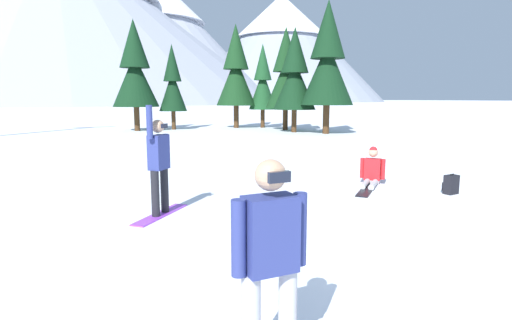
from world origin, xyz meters
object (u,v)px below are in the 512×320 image
(snowboarder_foreground, at_px, (270,264))
(snowboarder_background, at_px, (371,172))
(pine_tree_young, at_px, (286,74))
(pine_tree_slender, at_px, (327,62))
(pine_tree_leaning, at_px, (295,75))
(snowboarder_midground, at_px, (159,164))
(pine_tree_short, at_px, (263,82))
(pine_tree_broad, at_px, (173,83))
(pine_tree_tall, at_px, (135,70))
(backpack_black, at_px, (451,185))
(pine_tree_twin, at_px, (236,72))

(snowboarder_foreground, height_order, snowboarder_background, snowboarder_foreground)
(pine_tree_young, bearing_deg, pine_tree_slender, -79.67)
(pine_tree_leaning, bearing_deg, snowboarder_midground, -128.39)
(pine_tree_short, height_order, pine_tree_broad, pine_tree_short)
(pine_tree_leaning, bearing_deg, pine_tree_tall, 147.90)
(snowboarder_midground, height_order, snowboarder_background, snowboarder_midground)
(backpack_black, distance_m, pine_tree_young, 20.13)
(pine_tree_leaning, distance_m, pine_tree_tall, 10.61)
(snowboarder_background, xyz_separation_m, pine_tree_slender, (8.06, 13.30, 4.07))
(pine_tree_twin, bearing_deg, backpack_black, -100.55)
(pine_tree_broad, xyz_separation_m, pine_tree_twin, (4.67, -0.35, 0.90))
(backpack_black, xyz_separation_m, pine_tree_young, (6.39, 18.74, 3.61))
(pine_tree_short, bearing_deg, snowboarder_background, -109.32)
(pine_tree_short, distance_m, pine_tree_tall, 9.18)
(backpack_black, xyz_separation_m, pine_tree_broad, (-0.55, 22.47, 3.00))
(snowboarder_midground, xyz_separation_m, snowboarder_background, (5.47, 0.41, -0.65))
(pine_tree_tall, xyz_separation_m, pine_tree_slender, (10.20, -7.47, 0.38))
(snowboarder_background, bearing_deg, pine_tree_slender, 58.78)
(pine_tree_short, distance_m, pine_tree_twin, 2.13)
(pine_tree_short, relative_size, pine_tree_leaning, 0.93)
(backpack_black, relative_size, pine_tree_young, 0.07)
(pine_tree_tall, bearing_deg, pine_tree_broad, 2.75)
(snowboarder_midground, bearing_deg, pine_tree_leaning, 51.61)
(backpack_black, xyz_separation_m, pine_tree_slender, (7.10, 14.88, 4.18))
(snowboarder_foreground, xyz_separation_m, pine_tree_young, (13.10, 22.50, 2.90))
(snowboarder_background, xyz_separation_m, pine_tree_tall, (-2.14, 20.77, 3.69))
(pine_tree_leaning, bearing_deg, snowboarder_foreground, -121.59)
(backpack_black, bearing_deg, pine_tree_twin, 79.45)
(backpack_black, bearing_deg, pine_tree_young, 71.16)
(pine_tree_short, relative_size, pine_tree_slender, 0.77)
(snowboarder_background, xyz_separation_m, backpack_black, (0.97, -1.58, -0.12))
(pine_tree_tall, xyz_separation_m, pine_tree_twin, (7.22, -0.22, 0.10))
(pine_tree_young, xyz_separation_m, pine_tree_slender, (0.70, -3.86, 0.57))
(snowboarder_background, bearing_deg, snowboarder_foreground, -137.07)
(backpack_black, bearing_deg, pine_tree_tall, 97.90)
(pine_tree_leaning, bearing_deg, backpack_black, -109.39)
(snowboarder_background, distance_m, pine_tree_slender, 16.08)
(snowboarder_foreground, height_order, pine_tree_broad, pine_tree_broad)
(snowboarder_foreground, xyz_separation_m, snowboarder_background, (5.74, 5.34, -0.59))
(pine_tree_short, bearing_deg, pine_tree_broad, 171.63)
(snowboarder_midground, bearing_deg, pine_tree_young, 53.88)
(pine_tree_tall, distance_m, pine_tree_slender, 12.65)
(pine_tree_short, relative_size, pine_tree_young, 0.88)
(pine_tree_tall, bearing_deg, pine_tree_slender, -36.21)
(pine_tree_short, relative_size, pine_tree_tall, 0.84)
(pine_tree_tall, bearing_deg, snowboarder_midground, -98.93)
(pine_tree_tall, height_order, pine_tree_twin, pine_tree_twin)
(pine_tree_short, height_order, pine_tree_slender, pine_tree_slender)
(pine_tree_leaning, height_order, pine_tree_young, pine_tree_young)
(snowboarder_foreground, xyz_separation_m, pine_tree_slender, (13.80, 18.64, 3.48))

